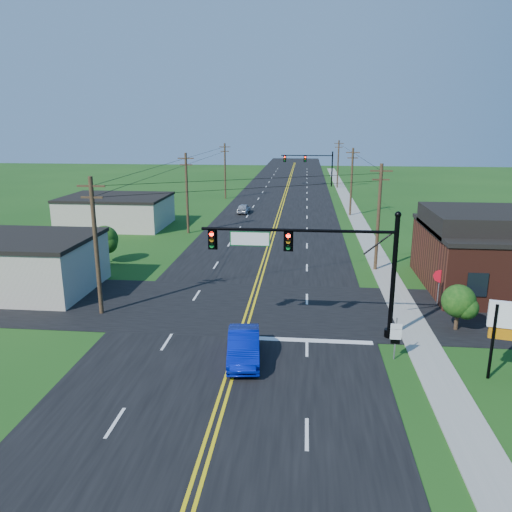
# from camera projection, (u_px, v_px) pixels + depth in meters

# --- Properties ---
(ground) EXTENTS (260.00, 260.00, 0.00)m
(ground) POSITION_uv_depth(u_px,v_px,m) (218.00, 403.00, 22.41)
(ground) COLOR #164112
(ground) RESTS_ON ground
(road_main) EXTENTS (16.00, 220.00, 0.04)m
(road_main) POSITION_uv_depth(u_px,v_px,m) (279.00, 212.00, 70.47)
(road_main) COLOR black
(road_main) RESTS_ON ground
(road_cross) EXTENTS (70.00, 10.00, 0.04)m
(road_cross) POSITION_uv_depth(u_px,v_px,m) (248.00, 307.00, 33.94)
(road_cross) COLOR black
(road_cross) RESTS_ON ground
(sidewalk) EXTENTS (2.00, 160.00, 0.08)m
(sidewalk) POSITION_uv_depth(u_px,v_px,m) (361.00, 227.00, 59.86)
(sidewalk) COLOR gray
(sidewalk) RESTS_ON ground
(signal_mast_main) EXTENTS (11.30, 0.60, 7.48)m
(signal_mast_main) POSITION_uv_depth(u_px,v_px,m) (315.00, 257.00, 28.46)
(signal_mast_main) COLOR black
(signal_mast_main) RESTS_ON ground
(signal_mast_far) EXTENTS (10.98, 0.60, 7.48)m
(signal_mast_far) POSITION_uv_depth(u_px,v_px,m) (310.00, 163.00, 97.72)
(signal_mast_far) COLOR black
(signal_mast_far) RESTS_ON ground
(cream_bldg_near) EXTENTS (10.20, 8.20, 4.10)m
(cream_bldg_near) POSITION_uv_depth(u_px,v_px,m) (23.00, 264.00, 36.96)
(cream_bldg_near) COLOR beige
(cream_bldg_near) RESTS_ON ground
(cream_bldg_far) EXTENTS (12.20, 9.20, 3.70)m
(cream_bldg_far) POSITION_uv_depth(u_px,v_px,m) (116.00, 211.00, 60.27)
(cream_bldg_far) COLOR beige
(cream_bldg_far) RESTS_ON ground
(utility_pole_left_a) EXTENTS (1.80, 0.28, 9.00)m
(utility_pole_left_a) POSITION_uv_depth(u_px,v_px,m) (96.00, 244.00, 31.71)
(utility_pole_left_a) COLOR #352418
(utility_pole_left_a) RESTS_ON ground
(utility_pole_left_b) EXTENTS (1.80, 0.28, 9.00)m
(utility_pole_left_b) POSITION_uv_depth(u_px,v_px,m) (187.00, 192.00, 55.74)
(utility_pole_left_b) COLOR #352418
(utility_pole_left_b) RESTS_ON ground
(utility_pole_left_c) EXTENTS (1.80, 0.28, 9.00)m
(utility_pole_left_c) POSITION_uv_depth(u_px,v_px,m) (225.00, 170.00, 81.70)
(utility_pole_left_c) COLOR #352418
(utility_pole_left_c) RESTS_ON ground
(utility_pole_right_a) EXTENTS (1.80, 0.28, 9.00)m
(utility_pole_right_a) POSITION_uv_depth(u_px,v_px,m) (378.00, 216.00, 41.41)
(utility_pole_right_a) COLOR #352418
(utility_pole_right_a) RESTS_ON ground
(utility_pole_right_b) EXTENTS (1.80, 0.28, 9.00)m
(utility_pole_right_b) POSITION_uv_depth(u_px,v_px,m) (352.00, 181.00, 66.40)
(utility_pole_right_b) COLOR #352418
(utility_pole_right_b) RESTS_ON ground
(utility_pole_right_c) EXTENTS (1.80, 0.28, 9.00)m
(utility_pole_right_c) POSITION_uv_depth(u_px,v_px,m) (338.00, 163.00, 95.24)
(utility_pole_right_c) COLOR #352418
(utility_pole_right_c) RESTS_ON ground
(tree_right_back) EXTENTS (3.00, 3.00, 4.10)m
(tree_right_back) POSITION_uv_depth(u_px,v_px,m) (440.00, 232.00, 45.21)
(tree_right_back) COLOR #352418
(tree_right_back) RESTS_ON ground
(shrub_corner) EXTENTS (2.00, 2.00, 2.86)m
(shrub_corner) POSITION_uv_depth(u_px,v_px,m) (459.00, 301.00, 29.83)
(shrub_corner) COLOR #352418
(shrub_corner) RESTS_ON ground
(tree_left) EXTENTS (2.40, 2.40, 3.37)m
(tree_left) POSITION_uv_depth(u_px,v_px,m) (104.00, 239.00, 44.34)
(tree_left) COLOR #352418
(tree_left) RESTS_ON ground
(blue_car) EXTENTS (2.14, 4.85, 1.55)m
(blue_car) POSITION_uv_depth(u_px,v_px,m) (244.00, 347.00, 26.20)
(blue_car) COLOR #07169F
(blue_car) RESTS_ON ground
(distant_car) EXTENTS (1.76, 3.91, 1.30)m
(distant_car) POSITION_uv_depth(u_px,v_px,m) (244.00, 209.00, 69.17)
(distant_car) COLOR #BCBCC1
(distant_car) RESTS_ON ground
(route_sign) EXTENTS (0.59, 0.09, 2.35)m
(route_sign) POSITION_uv_depth(u_px,v_px,m) (396.00, 335.00, 26.19)
(route_sign) COLOR slate
(route_sign) RESTS_ON ground
(stop_sign) EXTENTS (0.87, 0.33, 2.55)m
(stop_sign) POSITION_uv_depth(u_px,v_px,m) (440.00, 280.00, 33.90)
(stop_sign) COLOR slate
(stop_sign) RESTS_ON ground
(pylon_sign) EXTENTS (1.95, 0.69, 3.99)m
(pylon_sign) POSITION_uv_depth(u_px,v_px,m) (509.00, 324.00, 23.76)
(pylon_sign) COLOR black
(pylon_sign) RESTS_ON ground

